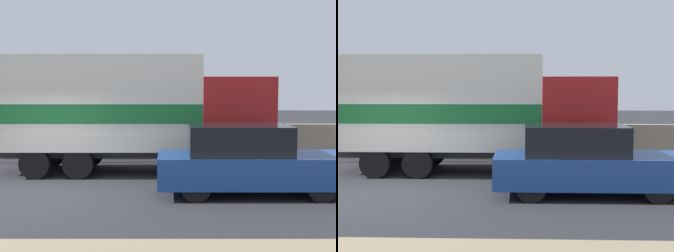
# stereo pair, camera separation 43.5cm
# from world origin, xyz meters

# --- Properties ---
(ground_plane) EXTENTS (80.00, 80.00, 0.00)m
(ground_plane) POSITION_xyz_m (0.00, 0.00, 0.00)
(ground_plane) COLOR #2D2D33
(stone_wall_backdrop) EXTENTS (60.00, 0.35, 1.26)m
(stone_wall_backdrop) POSITION_xyz_m (0.00, 5.76, 0.63)
(stone_wall_backdrop) COLOR gray
(stone_wall_backdrop) RESTS_ON ground_plane
(box_truck) EXTENTS (8.19, 2.48, 3.50)m
(box_truck) POSITION_xyz_m (1.89, 3.17, 1.92)
(box_truck) COLOR maroon
(box_truck) RESTS_ON ground_plane
(car_hatchback) EXTENTS (4.59, 1.75, 1.70)m
(car_hatchback) POSITION_xyz_m (5.10, 0.18, 0.83)
(car_hatchback) COLOR navy
(car_hatchback) RESTS_ON ground_plane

